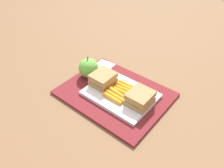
{
  "coord_description": "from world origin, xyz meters",
  "views": [
    {
      "loc": [
        -0.36,
        0.46,
        0.53
      ],
      "look_at": [
        0.01,
        0.0,
        0.04
      ],
      "focal_mm": 36.01,
      "sensor_mm": 36.0,
      "label": 1
    }
  ],
  "objects_px": {
    "food_tray": "(120,94)",
    "paper_napkin": "(104,66)",
    "sandwich_half_right": "(103,79)",
    "carrot_sticks_bundle": "(120,91)",
    "sandwich_half_left": "(140,98)",
    "apple": "(89,68)"
  },
  "relations": [
    {
      "from": "sandwich_half_left",
      "to": "sandwich_half_right",
      "type": "distance_m",
      "value": 0.16
    },
    {
      "from": "carrot_sticks_bundle",
      "to": "sandwich_half_right",
      "type": "bearing_deg",
      "value": -0.21
    },
    {
      "from": "sandwich_half_right",
      "to": "sandwich_half_left",
      "type": "bearing_deg",
      "value": 180.0
    },
    {
      "from": "food_tray",
      "to": "apple",
      "type": "height_order",
      "value": "apple"
    },
    {
      "from": "food_tray",
      "to": "carrot_sticks_bundle",
      "type": "bearing_deg",
      "value": 25.49
    },
    {
      "from": "sandwich_half_left",
      "to": "apple",
      "type": "xyz_separation_m",
      "value": [
        0.24,
        -0.01,
        0.0
      ]
    },
    {
      "from": "sandwich_half_right",
      "to": "carrot_sticks_bundle",
      "type": "height_order",
      "value": "sandwich_half_right"
    },
    {
      "from": "food_tray",
      "to": "paper_napkin",
      "type": "bearing_deg",
      "value": -31.2
    },
    {
      "from": "sandwich_half_right",
      "to": "paper_napkin",
      "type": "relative_size",
      "value": 1.14
    },
    {
      "from": "sandwich_half_left",
      "to": "paper_napkin",
      "type": "distance_m",
      "value": 0.26
    },
    {
      "from": "food_tray",
      "to": "sandwich_half_right",
      "type": "bearing_deg",
      "value": 0.0
    },
    {
      "from": "sandwich_half_left",
      "to": "sandwich_half_right",
      "type": "bearing_deg",
      "value": 0.0
    },
    {
      "from": "carrot_sticks_bundle",
      "to": "paper_napkin",
      "type": "xyz_separation_m",
      "value": [
        0.16,
        -0.1,
        -0.02
      ]
    },
    {
      "from": "apple",
      "to": "sandwich_half_left",
      "type": "bearing_deg",
      "value": 177.14
    },
    {
      "from": "food_tray",
      "to": "sandwich_half_left",
      "type": "bearing_deg",
      "value": 180.0
    },
    {
      "from": "food_tray",
      "to": "apple",
      "type": "bearing_deg",
      "value": -4.25
    },
    {
      "from": "apple",
      "to": "paper_napkin",
      "type": "xyz_separation_m",
      "value": [
        -0.0,
        -0.09,
        -0.04
      ]
    },
    {
      "from": "sandwich_half_left",
      "to": "paper_napkin",
      "type": "xyz_separation_m",
      "value": [
        0.24,
        -0.1,
        -0.03
      ]
    },
    {
      "from": "sandwich_half_left",
      "to": "carrot_sticks_bundle",
      "type": "xyz_separation_m",
      "value": [
        0.08,
        0.0,
        -0.02
      ]
    },
    {
      "from": "sandwich_half_right",
      "to": "food_tray",
      "type": "bearing_deg",
      "value": 180.0
    },
    {
      "from": "paper_napkin",
      "to": "sandwich_half_right",
      "type": "bearing_deg",
      "value": 130.24
    },
    {
      "from": "food_tray",
      "to": "carrot_sticks_bundle",
      "type": "relative_size",
      "value": 2.26
    }
  ]
}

